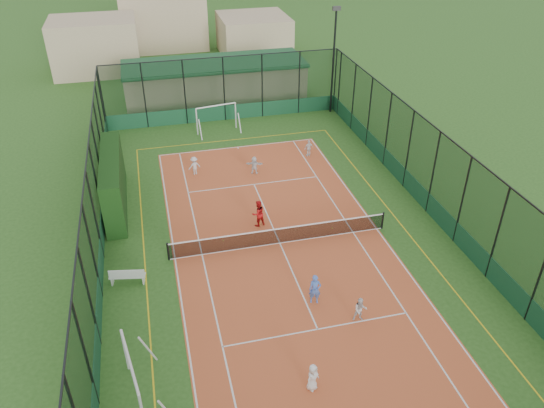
{
  "coord_description": "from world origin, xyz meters",
  "views": [
    {
      "loc": [
        -5.83,
        -21.8,
        16.57
      ],
      "look_at": [
        0.08,
        2.04,
        1.2
      ],
      "focal_mm": 35.0,
      "sensor_mm": 36.0,
      "label": 1
    }
  ],
  "objects_px": {
    "white_bench": "(127,275)",
    "child_near_right": "(360,310)",
    "child_near_mid": "(315,289)",
    "coach": "(258,213)",
    "child_far_left": "(194,166)",
    "floodlight_ne": "(333,62)",
    "child_far_back": "(254,165)",
    "child_far_right": "(309,148)",
    "futsal_goal_near": "(133,380)",
    "futsal_goal_far": "(217,119)",
    "clubhouse": "(215,80)",
    "child_near_left": "(313,377)"
  },
  "relations": [
    {
      "from": "white_bench",
      "to": "child_near_right",
      "type": "bearing_deg",
      "value": -15.94
    },
    {
      "from": "child_near_mid",
      "to": "coach",
      "type": "relative_size",
      "value": 0.96
    },
    {
      "from": "child_far_left",
      "to": "coach",
      "type": "relative_size",
      "value": 0.8
    },
    {
      "from": "floodlight_ne",
      "to": "child_far_back",
      "type": "bearing_deg",
      "value": -133.25
    },
    {
      "from": "white_bench",
      "to": "coach",
      "type": "xyz_separation_m",
      "value": [
        7.07,
        3.28,
        0.31
      ]
    },
    {
      "from": "floodlight_ne",
      "to": "coach",
      "type": "height_order",
      "value": "floodlight_ne"
    },
    {
      "from": "child_near_mid",
      "to": "child_far_right",
      "type": "height_order",
      "value": "child_near_mid"
    },
    {
      "from": "child_near_mid",
      "to": "child_far_left",
      "type": "relative_size",
      "value": 1.21
    },
    {
      "from": "white_bench",
      "to": "futsal_goal_near",
      "type": "distance_m",
      "value": 6.85
    },
    {
      "from": "futsal_goal_near",
      "to": "child_near_right",
      "type": "height_order",
      "value": "futsal_goal_near"
    },
    {
      "from": "futsal_goal_far",
      "to": "clubhouse",
      "type": "bearing_deg",
      "value": 72.49
    },
    {
      "from": "child_near_right",
      "to": "coach",
      "type": "height_order",
      "value": "coach"
    },
    {
      "from": "white_bench",
      "to": "child_far_right",
      "type": "distance_m",
      "value": 16.31
    },
    {
      "from": "child_near_mid",
      "to": "child_far_back",
      "type": "height_order",
      "value": "child_near_mid"
    },
    {
      "from": "clubhouse",
      "to": "white_bench",
      "type": "xyz_separation_m",
      "value": [
        -7.8,
        -23.35,
        -1.1
      ]
    },
    {
      "from": "white_bench",
      "to": "child_near_right",
      "type": "height_order",
      "value": "child_near_right"
    },
    {
      "from": "floodlight_ne",
      "to": "child_far_right",
      "type": "height_order",
      "value": "floodlight_ne"
    },
    {
      "from": "futsal_goal_near",
      "to": "child_near_mid",
      "type": "distance_m",
      "value": 8.71
    },
    {
      "from": "futsal_goal_far",
      "to": "child_far_right",
      "type": "xyz_separation_m",
      "value": [
        5.47,
        -5.63,
        -0.42
      ]
    },
    {
      "from": "coach",
      "to": "child_far_left",
      "type": "bearing_deg",
      "value": -86.48
    },
    {
      "from": "white_bench",
      "to": "child_near_mid",
      "type": "bearing_deg",
      "value": -11.47
    },
    {
      "from": "child_near_left",
      "to": "child_near_right",
      "type": "bearing_deg",
      "value": 10.18
    },
    {
      "from": "futsal_goal_far",
      "to": "child_far_left",
      "type": "height_order",
      "value": "futsal_goal_far"
    },
    {
      "from": "futsal_goal_far",
      "to": "child_far_back",
      "type": "xyz_separation_m",
      "value": [
        1.31,
        -7.19,
        -0.41
      ]
    },
    {
      "from": "child_near_right",
      "to": "child_far_left",
      "type": "relative_size",
      "value": 0.97
    },
    {
      "from": "white_bench",
      "to": "child_far_left",
      "type": "bearing_deg",
      "value": 77.29
    },
    {
      "from": "white_bench",
      "to": "futsal_goal_near",
      "type": "bearing_deg",
      "value": -77.42
    },
    {
      "from": "child_far_right",
      "to": "futsal_goal_near",
      "type": "bearing_deg",
      "value": 40.87
    },
    {
      "from": "white_bench",
      "to": "child_near_mid",
      "type": "height_order",
      "value": "child_near_mid"
    },
    {
      "from": "child_far_right",
      "to": "coach",
      "type": "height_order",
      "value": "coach"
    },
    {
      "from": "floodlight_ne",
      "to": "child_near_mid",
      "type": "bearing_deg",
      "value": -111.07
    },
    {
      "from": "floodlight_ne",
      "to": "child_near_mid",
      "type": "height_order",
      "value": "floodlight_ne"
    },
    {
      "from": "futsal_goal_near",
      "to": "child_far_back",
      "type": "distance_m",
      "value": 17.85
    },
    {
      "from": "futsal_goal_far",
      "to": "futsal_goal_near",
      "type": "bearing_deg",
      "value": -115.55
    },
    {
      "from": "floodlight_ne",
      "to": "futsal_goal_far",
      "type": "xyz_separation_m",
      "value": [
        -9.57,
        -1.59,
        -3.11
      ]
    },
    {
      "from": "futsal_goal_far",
      "to": "coach",
      "type": "distance_m",
      "value": 13.08
    },
    {
      "from": "futsal_goal_far",
      "to": "child_near_mid",
      "type": "bearing_deg",
      "value": -95.64
    },
    {
      "from": "white_bench",
      "to": "child_far_left",
      "type": "distance_m",
      "value": 10.9
    },
    {
      "from": "floodlight_ne",
      "to": "child_near_left",
      "type": "height_order",
      "value": "floodlight_ne"
    },
    {
      "from": "child_near_right",
      "to": "child_far_right",
      "type": "xyz_separation_m",
      "value": [
        2.56,
        15.66,
        -0.01
      ]
    },
    {
      "from": "floodlight_ne",
      "to": "child_near_mid",
      "type": "distance_m",
      "value": 23.1
    },
    {
      "from": "clubhouse",
      "to": "futsal_goal_near",
      "type": "bearing_deg",
      "value": -104.15
    },
    {
      "from": "clubhouse",
      "to": "child_far_right",
      "type": "bearing_deg",
      "value": -70.41
    },
    {
      "from": "child_near_mid",
      "to": "white_bench",
      "type": "bearing_deg",
      "value": 171.58
    },
    {
      "from": "clubhouse",
      "to": "futsal_goal_far",
      "type": "height_order",
      "value": "clubhouse"
    },
    {
      "from": "child_near_mid",
      "to": "floodlight_ne",
      "type": "bearing_deg",
      "value": 82.93
    },
    {
      "from": "child_far_right",
      "to": "floodlight_ne",
      "type": "bearing_deg",
      "value": -134.13
    },
    {
      "from": "child_far_back",
      "to": "child_near_left",
      "type": "bearing_deg",
      "value": 100.68
    },
    {
      "from": "floodlight_ne",
      "to": "clubhouse",
      "type": "relative_size",
      "value": 0.54
    },
    {
      "from": "child_near_right",
      "to": "futsal_goal_far",
      "type": "bearing_deg",
      "value": 108.24
    }
  ]
}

